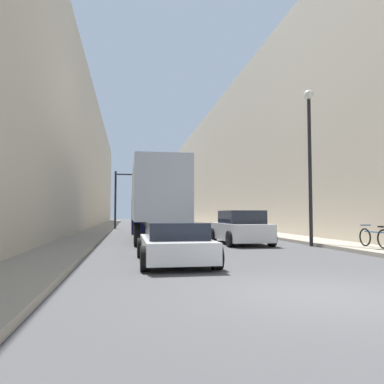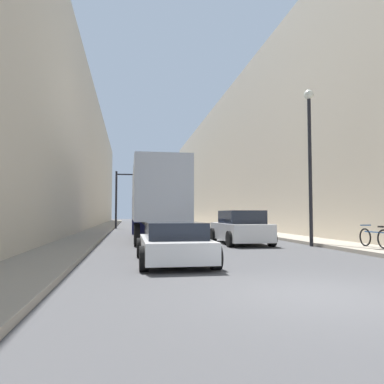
# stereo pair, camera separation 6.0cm
# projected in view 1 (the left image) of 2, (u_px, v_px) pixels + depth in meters

# --- Properties ---
(ground_plane) EXTENTS (200.00, 200.00, 0.00)m
(ground_plane) POSITION_uv_depth(u_px,v_px,m) (322.00, 295.00, 6.63)
(ground_plane) COLOR #424244
(sidewalk_right) EXTENTS (2.03, 80.00, 0.15)m
(sidewalk_right) POSITION_uv_depth(u_px,v_px,m) (222.00, 228.00, 37.14)
(sidewalk_right) COLOR gray
(sidewalk_right) RESTS_ON ground
(sidewalk_left) EXTENTS (2.03, 80.00, 0.15)m
(sidewalk_left) POSITION_uv_depth(u_px,v_px,m) (102.00, 228.00, 35.18)
(sidewalk_left) COLOR gray
(sidewalk_left) RESTS_ON ground
(building_right) EXTENTS (6.00, 80.00, 14.62)m
(building_right) POSITION_uv_depth(u_px,v_px,m) (260.00, 156.00, 38.23)
(building_right) COLOR beige
(building_right) RESTS_ON ground
(building_left) EXTENTS (6.00, 80.00, 13.79)m
(building_left) POSITION_uv_depth(u_px,v_px,m) (59.00, 155.00, 34.90)
(building_left) COLOR beige
(building_left) RESTS_ON ground
(semi_truck) EXTENTS (2.51, 12.84, 4.04)m
(semi_truck) POSITION_uv_depth(u_px,v_px,m) (154.00, 199.00, 21.81)
(semi_truck) COLOR #B2B7C1
(semi_truck) RESTS_ON ground
(sedan_car) EXTENTS (2.09, 4.38, 1.20)m
(sedan_car) POSITION_uv_depth(u_px,v_px,m) (174.00, 243.00, 11.02)
(sedan_car) COLOR silver
(sedan_car) RESTS_ON ground
(suv_car) EXTENTS (2.14, 4.57, 1.59)m
(suv_car) POSITION_uv_depth(u_px,v_px,m) (240.00, 228.00, 17.93)
(suv_car) COLOR silver
(suv_car) RESTS_ON ground
(traffic_signal_gantry) EXTENTS (5.42, 0.35, 5.60)m
(traffic_signal_gantry) POSITION_uv_depth(u_px,v_px,m) (129.00, 189.00, 36.70)
(traffic_signal_gantry) COLOR black
(traffic_signal_gantry) RESTS_ON ground
(street_lamp) EXTENTS (0.44, 0.44, 7.06)m
(street_lamp) POSITION_uv_depth(u_px,v_px,m) (310.00, 146.00, 16.83)
(street_lamp) COLOR black
(street_lamp) RESTS_ON ground
(parked_bicycle) EXTENTS (0.44, 1.83, 0.86)m
(parked_bicycle) POSITION_uv_depth(u_px,v_px,m) (374.00, 238.00, 14.36)
(parked_bicycle) COLOR black
(parked_bicycle) RESTS_ON sidewalk_right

